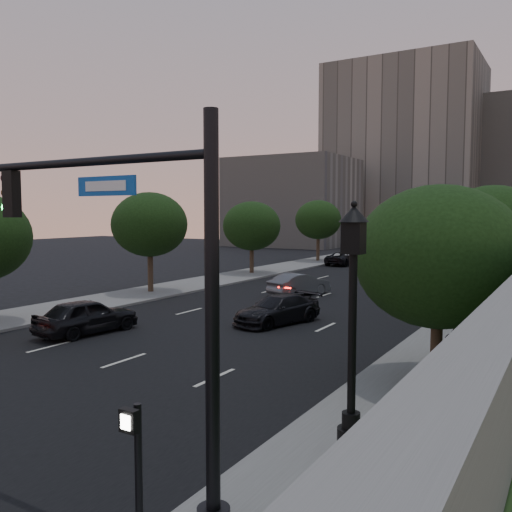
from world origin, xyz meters
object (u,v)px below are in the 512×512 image
Objects in this scene: pedestrian_a at (449,361)px; pedestrian_c at (464,336)px; traffic_signal_mast at (160,312)px; sedan_near_right at (277,310)px; street_lamp at (352,341)px; sedan_mid_left at (299,284)px; sedan_far_left at (344,259)px; sedan_far_right at (448,266)px; pedestrian_b at (470,359)px; sedan_near_left at (87,316)px.

pedestrian_c is at bearing -91.88° from pedestrian_a.
traffic_signal_mast is 10.26m from pedestrian_a.
pedestrian_a reaches higher than sedan_near_right.
street_lamp is 3.39× the size of pedestrian_a.
traffic_signal_mast reaches higher than street_lamp.
sedan_mid_left is 0.89× the size of sedan_far_left.
pedestrian_c is at bearing 156.87° from sedan_mid_left.
sedan_far_right is at bearing 170.61° from sedan_far_left.
sedan_far_left is at bearing -79.37° from pedestrian_b.
sedan_near_right is 11.28m from pedestrian_b.
sedan_near_right is (-6.20, 15.72, -2.97)m from traffic_signal_mast.
sedan_far_right is (-3.45, 41.78, -2.98)m from traffic_signal_mast.
pedestrian_a is (0.96, 5.59, -1.66)m from street_lamp.
pedestrian_a is at bearing 29.05° from pedestrian_b.
sedan_near_left is 2.88× the size of pedestrian_c.
sedan_far_left is 2.90× the size of pedestrian_b.
sedan_far_left is 30.11m from sedan_near_right.
sedan_near_right is (-8.23, 11.87, -1.94)m from street_lamp.
sedan_far_left is at bearing 121.72° from sedan_near_right.
street_lamp reaches higher than sedan_far_right.
pedestrian_a is at bearing 72.43° from traffic_signal_mast.
sedan_far_left is at bearing -69.64° from pedestrian_a.
sedan_near_left is (-12.44, 9.51, -2.88)m from traffic_signal_mast.
street_lamp is 5.91m from pedestrian_a.
pedestrian_b is (1.45, 6.08, -1.63)m from street_lamp.
pedestrian_a is at bearing -17.94° from sedan_near_right.
sedan_near_left is 2.74× the size of pedestrian_b.
pedestrian_b reaches higher than sedan_near_right.
sedan_near_right is at bearing 124.74° from street_lamp.
pedestrian_c is (6.20, -28.54, 0.27)m from sedan_far_right.
sedan_mid_left is 19.37m from pedestrian_a.
sedan_far_left is 2.99× the size of pedestrian_a.
sedan_far_right is (5.84, 17.36, -0.03)m from sedan_mid_left.
traffic_signal_mast is at bearing 54.51° from pedestrian_b.
pedestrian_b is (12.76, -14.49, 0.28)m from sedan_mid_left.
street_lamp is 1.20× the size of sedan_near_left.
sedan_far_left is (-4.86, 20.34, -0.04)m from sedan_mid_left.
sedan_far_left is (-14.15, 44.76, -2.98)m from traffic_signal_mast.
sedan_near_left is at bearing 158.63° from street_lamp.
sedan_near_right is at bearing 111.47° from sedan_far_left.
pedestrian_a is 0.97× the size of pedestrian_b.
traffic_signal_mast is 42.03m from sedan_far_right.
street_lamp reaches higher than sedan_mid_left.
sedan_near_left is at bearing -14.71° from pedestrian_b.
traffic_signal_mast is 1.45× the size of sedan_near_right.
sedan_near_right is 2.90× the size of pedestrian_a.
sedan_near_right is at bearing 129.31° from sedan_mid_left.
street_lamp is 15.65m from sedan_near_left.
pedestrian_a is 1.02× the size of pedestrian_c.
traffic_signal_mast is at bearing 113.71° from sedan_far_left.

